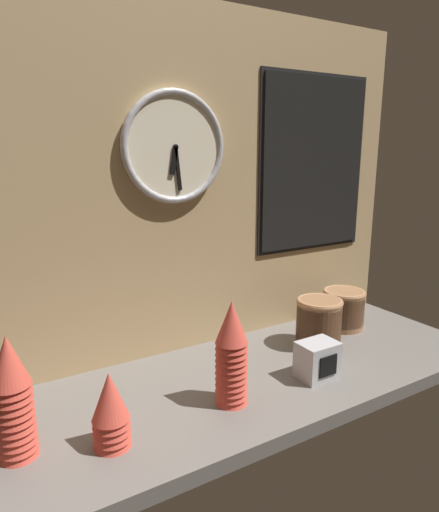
# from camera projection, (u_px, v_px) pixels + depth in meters

# --- Properties ---
(ground_plane) EXTENTS (1.60, 0.56, 0.04)m
(ground_plane) POSITION_uv_depth(u_px,v_px,m) (241.00, 382.00, 1.31)
(ground_plane) COLOR slate
(wall_tiled_back) EXTENTS (1.60, 0.03, 1.05)m
(wall_tiled_back) POSITION_uv_depth(u_px,v_px,m) (195.00, 185.00, 1.40)
(wall_tiled_back) COLOR tan
(wall_tiled_back) RESTS_ON ground_plane
(cup_stack_center) EXTENTS (0.08, 0.08, 0.27)m
(cup_stack_center) POSITION_uv_depth(u_px,v_px,m) (231.00, 353.00, 1.14)
(cup_stack_center) COLOR #DB4C3D
(cup_stack_center) RESTS_ON ground_plane
(cup_stack_far_left) EXTENTS (0.08, 0.08, 0.27)m
(cup_stack_far_left) POSITION_uv_depth(u_px,v_px,m) (12.00, 398.00, 0.94)
(cup_stack_far_left) COLOR #DB4C3D
(cup_stack_far_left) RESTS_ON ground_plane
(cup_stack_left) EXTENTS (0.08, 0.08, 0.17)m
(cup_stack_left) POSITION_uv_depth(u_px,v_px,m) (111.00, 410.00, 0.98)
(cup_stack_left) COLOR #DB4C3D
(cup_stack_left) RESTS_ON ground_plane
(bowl_stack_right) EXTENTS (0.15, 0.15, 0.16)m
(bowl_stack_right) POSITION_uv_depth(u_px,v_px,m) (319.00, 322.00, 1.49)
(bowl_stack_right) COLOR #996B47
(bowl_stack_right) RESTS_ON ground_plane
(bowl_stack_far_right) EXTENTS (0.15, 0.15, 0.14)m
(bowl_stack_far_right) POSITION_uv_depth(u_px,v_px,m) (343.00, 308.00, 1.64)
(bowl_stack_far_right) COLOR #996B47
(bowl_stack_far_right) RESTS_ON ground_plane
(wall_clock) EXTENTS (0.32, 0.03, 0.32)m
(wall_clock) POSITION_uv_depth(u_px,v_px,m) (174.00, 147.00, 1.31)
(wall_clock) COLOR beige
(menu_board) EXTENTS (0.47, 0.01, 0.61)m
(menu_board) POSITION_uv_depth(u_px,v_px,m) (314.00, 164.00, 1.61)
(menu_board) COLOR black
(napkin_dispenser) EXTENTS (0.11, 0.09, 0.11)m
(napkin_dispenser) POSITION_uv_depth(u_px,v_px,m) (317.00, 360.00, 1.29)
(napkin_dispenser) COLOR #B7B7BC
(napkin_dispenser) RESTS_ON ground_plane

